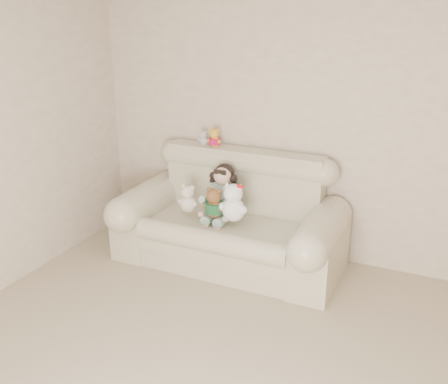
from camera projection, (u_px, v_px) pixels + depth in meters
The scene contains 8 objects.
wall_back at pixel (320, 125), 4.66m from camera, with size 4.50×4.50×0.00m, color beige.
sofa at pixel (229, 212), 4.77m from camera, with size 2.10×0.95×1.03m, color beige, non-canonical shape.
seated_child at pixel (223, 191), 4.82m from camera, with size 0.32×0.39×0.53m, color #33795D, non-canonical shape.
brown_teddy at pixel (214, 200), 4.65m from camera, with size 0.22×0.17×0.34m, color brown, non-canonical shape.
white_cat at pixel (234, 198), 4.56m from camera, with size 0.27×0.21×0.42m, color white, non-canonical shape.
cream_teddy at pixel (188, 196), 4.78m from camera, with size 0.20×0.15×0.31m, color beige, non-canonical shape.
yellow_mini_bear at pixel (215, 136), 5.00m from camera, with size 0.14×0.11×0.22m, color yellow, non-canonical shape.
grey_mini_plush at pixel (204, 137), 5.06m from camera, with size 0.11×0.09×0.18m, color silver, non-canonical shape.
Camera 1 is at (1.14, -2.02, 2.35)m, focal length 41.37 mm.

